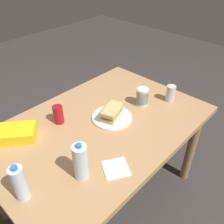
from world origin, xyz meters
TOP-DOWN VIEW (x-y plane):
  - ground_plane at (0.00, 0.00)m, footprint 8.00×8.00m
  - dining_table at (0.00, 0.00)m, footprint 1.43×0.96m
  - paper_plate at (-0.10, 0.01)m, footprint 0.27×0.27m
  - sandwich at (-0.10, 0.02)m, footprint 0.20×0.15m
  - soda_can_red at (0.16, -0.21)m, footprint 0.07×0.07m
  - chip_bag at (0.43, -0.27)m, footprint 0.27×0.26m
  - water_bottle_tall at (0.62, 0.12)m, footprint 0.06×0.06m
  - plastic_cup_stack at (-0.37, 0.06)m, footprint 0.08×0.08m
  - water_bottle_spare at (0.35, 0.23)m, footprint 0.07×0.07m
  - soda_can_silver at (-0.55, 0.18)m, footprint 0.07×0.07m
  - paper_napkin at (0.20, 0.33)m, footprint 0.18×0.18m

SIDE VIEW (x-z plane):
  - ground_plane at x=0.00m, z-range 0.00..0.00m
  - dining_table at x=0.00m, z-range 0.28..1.04m
  - paper_napkin at x=0.20m, z-range 0.76..0.76m
  - paper_plate at x=-0.10m, z-range 0.76..0.77m
  - chip_bag at x=0.43m, z-range 0.76..0.83m
  - sandwich at x=-0.10m, z-range 0.77..0.85m
  - soda_can_red at x=0.16m, z-range 0.76..0.88m
  - soda_can_silver at x=-0.55m, z-range 0.76..0.88m
  - plastic_cup_stack at x=-0.37m, z-range 0.76..0.89m
  - water_bottle_tall at x=0.62m, z-range 0.75..0.96m
  - water_bottle_spare at x=0.35m, z-range 0.75..0.97m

